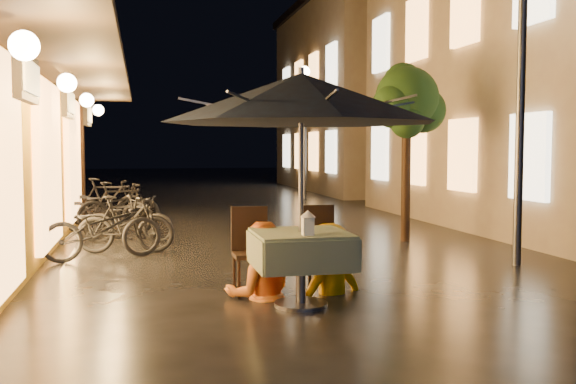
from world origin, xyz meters
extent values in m
plane|color=black|center=(0.00, 0.00, 0.00)|extent=(90.00, 90.00, 0.00)
cube|color=black|center=(-3.47, 4.00, 3.30)|extent=(0.12, 11.00, 0.35)
cube|color=black|center=(-2.90, 4.00, 2.75)|extent=(1.20, 10.50, 0.12)
cube|color=#FFA44D|center=(-3.44, 8.00, 4.60)|extent=(0.10, 0.90, 1.50)
cube|color=#FFA44D|center=(-3.44, 4.00, 1.40)|extent=(0.10, 2.20, 2.40)
cube|color=#FFA44D|center=(-3.44, 7.50, 1.40)|extent=(0.10, 2.20, 2.40)
cube|color=#FFA44D|center=(3.95, 3.20, 1.50)|extent=(0.10, 1.00, 1.40)
cube|color=#FFA44D|center=(3.95, 5.40, 1.50)|extent=(0.10, 1.00, 1.40)
cube|color=#FFA44D|center=(3.95, 5.40, 4.30)|extent=(0.10, 1.00, 1.40)
cube|color=#FFA44D|center=(3.95, 7.60, 1.50)|extent=(0.10, 1.00, 1.40)
cube|color=#FFA44D|center=(3.95, 7.60, 4.30)|extent=(0.10, 1.00, 1.40)
cube|color=#FFA44D|center=(3.95, 9.80, 1.50)|extent=(0.10, 1.00, 1.40)
cube|color=#FFA44D|center=(3.95, 9.80, 4.30)|extent=(0.10, 1.00, 1.40)
cube|color=#A89C87|center=(7.50, 18.00, 3.50)|extent=(7.00, 10.00, 7.00)
cube|color=black|center=(7.50, 18.00, 7.15)|extent=(7.30, 10.30, 0.30)
cube|color=#FFA44D|center=(3.95, 14.20, 1.50)|extent=(0.10, 1.00, 1.40)
cube|color=#FFA44D|center=(3.95, 14.20, 4.30)|extent=(0.10, 1.00, 1.40)
cube|color=#FFA44D|center=(3.95, 16.40, 1.50)|extent=(0.10, 1.00, 1.40)
cube|color=#FFA44D|center=(3.95, 16.40, 4.30)|extent=(0.10, 1.00, 1.40)
cube|color=#FFA44D|center=(3.95, 18.60, 1.50)|extent=(0.10, 1.00, 1.40)
cube|color=#FFA44D|center=(3.95, 18.60, 4.30)|extent=(0.10, 1.00, 1.40)
cube|color=#FFA44D|center=(3.95, 20.80, 1.50)|extent=(0.10, 1.00, 1.40)
cube|color=#FFA44D|center=(3.95, 20.80, 4.30)|extent=(0.10, 1.00, 1.40)
cylinder|color=black|center=(2.40, 4.50, 1.10)|extent=(0.16, 0.16, 2.20)
sphere|color=black|center=(2.40, 4.50, 2.50)|extent=(1.10, 1.10, 1.10)
sphere|color=black|center=(2.75, 4.60, 2.30)|extent=(0.80, 0.80, 0.80)
sphere|color=black|center=(2.10, 4.35, 2.35)|extent=(0.76, 0.76, 0.76)
sphere|color=black|center=(2.45, 4.80, 2.80)|extent=(0.70, 0.70, 0.70)
sphere|color=black|center=(2.30, 4.25, 2.10)|extent=(0.60, 0.60, 0.60)
cylinder|color=#59595E|center=(3.00, 2.00, 2.00)|extent=(0.12, 0.12, 4.00)
cylinder|color=#59595E|center=(3.00, 14.00, 2.00)|extent=(0.12, 0.12, 4.00)
sphere|color=#FCDEB7|center=(3.00, 14.00, 4.05)|extent=(0.36, 0.36, 0.36)
cylinder|color=#59595E|center=(-0.51, 0.43, 0.36)|extent=(0.10, 0.10, 0.72)
cylinder|color=#59595E|center=(-0.51, 0.43, 0.02)|extent=(0.56, 0.56, 0.04)
cube|color=#335936|center=(-0.51, 0.43, 0.75)|extent=(0.95, 0.95, 0.06)
cube|color=#335936|center=(-0.04, 0.43, 0.58)|extent=(0.04, 0.95, 0.33)
cube|color=#335936|center=(-0.99, 0.43, 0.58)|extent=(0.04, 0.95, 0.33)
cube|color=#335936|center=(-0.51, 0.90, 0.58)|extent=(0.95, 0.04, 0.33)
cube|color=#335936|center=(-0.51, -0.05, 0.58)|extent=(0.95, 0.04, 0.33)
cylinder|color=#59595E|center=(-0.51, 0.43, 1.15)|extent=(0.05, 0.05, 2.30)
cone|color=black|center=(-0.51, 0.43, 2.15)|extent=(2.83, 2.83, 0.51)
cylinder|color=#59595E|center=(-0.51, 0.43, 2.40)|extent=(0.06, 0.06, 0.12)
cube|color=black|center=(-0.91, 1.08, 0.45)|extent=(0.42, 0.42, 0.05)
cube|color=black|center=(-0.91, 1.27, 0.70)|extent=(0.42, 0.04, 0.55)
cylinder|color=black|center=(-1.09, 0.90, 0.21)|extent=(0.04, 0.04, 0.43)
cylinder|color=black|center=(-0.73, 0.90, 0.21)|extent=(0.04, 0.04, 0.43)
cylinder|color=black|center=(-1.09, 1.26, 0.21)|extent=(0.04, 0.04, 0.43)
cylinder|color=black|center=(-0.73, 1.26, 0.21)|extent=(0.04, 0.04, 0.43)
cube|color=black|center=(-0.11, 1.08, 0.45)|extent=(0.42, 0.42, 0.05)
cube|color=black|center=(-0.11, 1.27, 0.70)|extent=(0.42, 0.04, 0.55)
cylinder|color=black|center=(-0.29, 0.90, 0.21)|extent=(0.04, 0.04, 0.43)
cylinder|color=black|center=(0.07, 0.90, 0.21)|extent=(0.04, 0.04, 0.43)
cylinder|color=black|center=(-0.29, 1.26, 0.21)|extent=(0.04, 0.04, 0.43)
cylinder|color=black|center=(0.07, 1.26, 0.21)|extent=(0.04, 0.04, 0.43)
cube|color=white|center=(-0.51, 0.15, 0.87)|extent=(0.11, 0.11, 0.18)
cube|color=#FFD88C|center=(-0.51, 0.15, 0.86)|extent=(0.07, 0.07, 0.12)
cone|color=white|center=(-0.51, 0.15, 0.99)|extent=(0.16, 0.16, 0.07)
imported|color=orange|center=(-0.85, 0.93, 0.82)|extent=(0.80, 0.63, 1.63)
imported|color=#FFAE00|center=(-0.05, 0.97, 0.77)|extent=(1.13, 0.87, 1.54)
imported|color=black|center=(-2.68, 3.76, 0.46)|extent=(1.86, 1.13, 0.92)
imported|color=black|center=(-2.37, 4.28, 0.45)|extent=(1.54, 0.62, 0.90)
imported|color=black|center=(-2.35, 5.38, 0.40)|extent=(1.61, 0.85, 0.81)
imported|color=black|center=(-2.54, 6.95, 0.49)|extent=(1.70, 0.89, 0.98)
imported|color=black|center=(-2.77, 6.88, 0.47)|extent=(1.87, 1.01, 0.93)
imported|color=black|center=(-2.83, 8.05, 0.50)|extent=(1.72, 0.67, 1.01)
camera|label=1|loc=(-2.11, -5.95, 1.65)|focal=40.00mm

